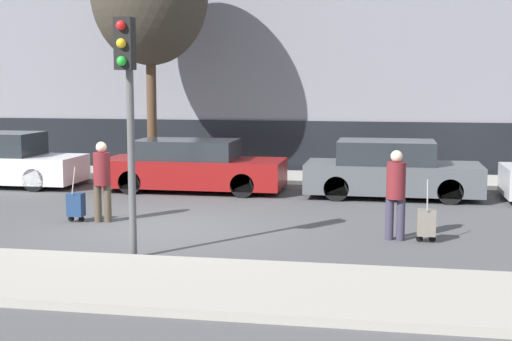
% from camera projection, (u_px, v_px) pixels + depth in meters
% --- Properties ---
extents(ground_plane, '(80.00, 80.00, 0.00)m').
position_uv_depth(ground_plane, '(161.00, 229.00, 13.80)').
color(ground_plane, '#4C4C4F').
extents(sidewalk_near, '(28.00, 2.50, 0.12)m').
position_uv_depth(sidewalk_near, '(78.00, 278.00, 10.14)').
color(sidewalk_near, '#A39E93').
rests_on(sidewalk_near, ground_plane).
extents(sidewalk_far, '(28.00, 3.00, 0.12)m').
position_uv_depth(sidewalk_far, '(236.00, 178.00, 20.62)').
color(sidewalk_far, '#A39E93').
rests_on(sidewalk_far, ground_plane).
extents(parked_car_1, '(4.66, 1.71, 1.34)m').
position_uv_depth(parked_car_1, '(192.00, 167.00, 18.41)').
color(parked_car_1, maroon).
rests_on(parked_car_1, ground_plane).
extents(parked_car_2, '(4.23, 1.76, 1.40)m').
position_uv_depth(parked_car_2, '(391.00, 171.00, 17.43)').
color(parked_car_2, '#4C5156').
rests_on(parked_car_2, ground_plane).
extents(pedestrian_left, '(0.35, 0.34, 1.64)m').
position_uv_depth(pedestrian_left, '(102.00, 177.00, 14.35)').
color(pedestrian_left, '#4C4233').
rests_on(pedestrian_left, ground_plane).
extents(trolley_left, '(0.34, 0.29, 1.13)m').
position_uv_depth(trolley_left, '(76.00, 205.00, 14.43)').
color(trolley_left, navy).
rests_on(trolley_left, ground_plane).
extents(pedestrian_right, '(0.35, 0.34, 1.63)m').
position_uv_depth(pedestrian_right, '(396.00, 190.00, 12.71)').
color(pedestrian_right, '#383347').
rests_on(pedestrian_right, ground_plane).
extents(trolley_right, '(0.34, 0.29, 1.13)m').
position_uv_depth(trolley_right, '(426.00, 223.00, 12.61)').
color(trolley_right, slate).
rests_on(trolley_right, ground_plane).
extents(traffic_light, '(0.28, 0.47, 3.82)m').
position_uv_depth(traffic_light, '(127.00, 89.00, 11.11)').
color(traffic_light, '#515154').
rests_on(traffic_light, ground_plane).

